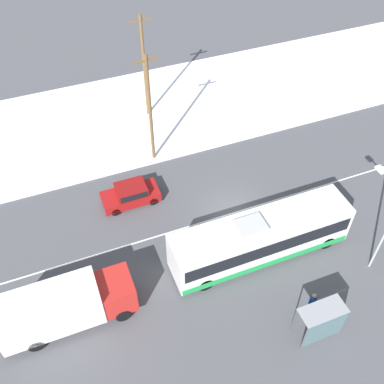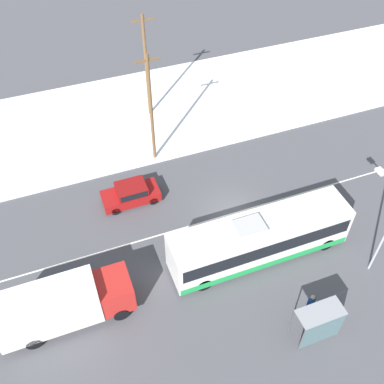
{
  "view_description": "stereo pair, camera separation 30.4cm",
  "coord_description": "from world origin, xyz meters",
  "px_view_note": "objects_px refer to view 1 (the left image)",
  "views": [
    {
      "loc": [
        -10.27,
        -18.17,
        23.74
      ],
      "look_at": [
        -2.41,
        1.72,
        1.4
      ],
      "focal_mm": 42.0,
      "sensor_mm": 36.0,
      "label": 1
    },
    {
      "loc": [
        -9.98,
        -18.28,
        23.74
      ],
      "look_at": [
        -2.41,
        1.72,
        1.4
      ],
      "focal_mm": 42.0,
      "sensor_mm": 36.0,
      "label": 2
    }
  ],
  "objects_px": {
    "pedestrian_at_stop": "(313,300)",
    "utility_pole_roadside": "(150,109)",
    "sedan_car": "(131,194)",
    "utility_pole_snowlot": "(144,67)",
    "city_bus": "(260,238)",
    "box_truck": "(63,306)",
    "bus_shelter": "(323,321)"
  },
  "relations": [
    {
      "from": "box_truck",
      "to": "utility_pole_snowlot",
      "type": "xyz_separation_m",
      "value": [
        10.24,
        17.15,
        3.06
      ]
    },
    {
      "from": "sedan_car",
      "to": "bus_shelter",
      "type": "height_order",
      "value": "bus_shelter"
    },
    {
      "from": "box_truck",
      "to": "pedestrian_at_stop",
      "type": "xyz_separation_m",
      "value": [
        13.29,
        -4.38,
        -0.7
      ]
    },
    {
      "from": "city_bus",
      "to": "bus_shelter",
      "type": "bearing_deg",
      "value": -85.46
    },
    {
      "from": "box_truck",
      "to": "bus_shelter",
      "type": "height_order",
      "value": "box_truck"
    },
    {
      "from": "city_bus",
      "to": "utility_pole_roadside",
      "type": "relative_size",
      "value": 1.27
    },
    {
      "from": "pedestrian_at_stop",
      "to": "sedan_car",
      "type": "bearing_deg",
      "value": 121.32
    },
    {
      "from": "bus_shelter",
      "to": "utility_pole_snowlot",
      "type": "height_order",
      "value": "utility_pole_snowlot"
    },
    {
      "from": "city_bus",
      "to": "sedan_car",
      "type": "bearing_deg",
      "value": 130.38
    },
    {
      "from": "bus_shelter",
      "to": "utility_pole_snowlot",
      "type": "bearing_deg",
      "value": 96.2
    },
    {
      "from": "bus_shelter",
      "to": "utility_pole_snowlot",
      "type": "xyz_separation_m",
      "value": [
        -2.51,
        23.15,
        3.04
      ]
    },
    {
      "from": "city_bus",
      "to": "box_truck",
      "type": "height_order",
      "value": "city_bus"
    },
    {
      "from": "box_truck",
      "to": "pedestrian_at_stop",
      "type": "distance_m",
      "value": 14.01
    },
    {
      "from": "pedestrian_at_stop",
      "to": "utility_pole_roadside",
      "type": "height_order",
      "value": "utility_pole_roadside"
    },
    {
      "from": "city_bus",
      "to": "pedestrian_at_stop",
      "type": "height_order",
      "value": "city_bus"
    },
    {
      "from": "pedestrian_at_stop",
      "to": "utility_pole_roadside",
      "type": "relative_size",
      "value": 0.17
    },
    {
      "from": "utility_pole_snowlot",
      "to": "sedan_car",
      "type": "bearing_deg",
      "value": -114.27
    },
    {
      "from": "box_truck",
      "to": "utility_pole_snowlot",
      "type": "relative_size",
      "value": 0.83
    },
    {
      "from": "pedestrian_at_stop",
      "to": "utility_pole_snowlot",
      "type": "relative_size",
      "value": 0.17
    },
    {
      "from": "pedestrian_at_stop",
      "to": "utility_pole_snowlot",
      "type": "distance_m",
      "value": 22.07
    },
    {
      "from": "utility_pole_roadside",
      "to": "sedan_car",
      "type": "bearing_deg",
      "value": -127.43
    },
    {
      "from": "bus_shelter",
      "to": "sedan_car",
      "type": "bearing_deg",
      "value": 116.44
    },
    {
      "from": "sedan_car",
      "to": "pedestrian_at_stop",
      "type": "distance_m",
      "value": 14.1
    },
    {
      "from": "pedestrian_at_stop",
      "to": "box_truck",
      "type": "bearing_deg",
      "value": 161.74
    },
    {
      "from": "utility_pole_roadside",
      "to": "utility_pole_snowlot",
      "type": "height_order",
      "value": "utility_pole_snowlot"
    },
    {
      "from": "city_bus",
      "to": "sedan_car",
      "type": "relative_size",
      "value": 2.85
    },
    {
      "from": "pedestrian_at_stop",
      "to": "bus_shelter",
      "type": "xyz_separation_m",
      "value": [
        -0.54,
        -1.61,
        0.72
      ]
    },
    {
      "from": "utility_pole_roadside",
      "to": "utility_pole_snowlot",
      "type": "relative_size",
      "value": 1.0
    },
    {
      "from": "box_truck",
      "to": "sedan_car",
      "type": "bearing_deg",
      "value": 52.13
    },
    {
      "from": "utility_pole_roadside",
      "to": "utility_pole_snowlot",
      "type": "distance_m",
      "value": 5.81
    },
    {
      "from": "pedestrian_at_stop",
      "to": "bus_shelter",
      "type": "distance_m",
      "value": 1.85
    },
    {
      "from": "utility_pole_snowlot",
      "to": "box_truck",
      "type": "bearing_deg",
      "value": -120.83
    }
  ]
}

